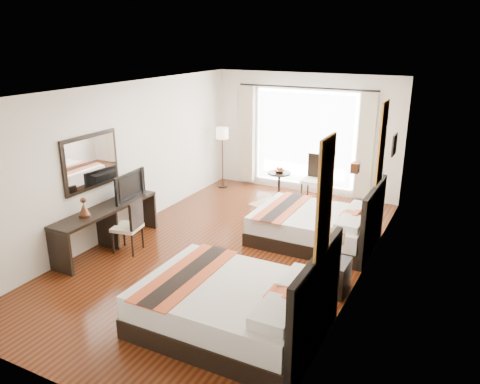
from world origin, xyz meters
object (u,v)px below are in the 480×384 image
at_px(bed_far, 318,226).
at_px(fruit_bowl, 279,171).
at_px(table_lamp, 336,239).
at_px(desk_chair, 129,236).
at_px(nightstand, 333,276).
at_px(console_desk, 107,228).
at_px(bed_near, 236,306).
at_px(window_chair, 314,188).
at_px(television, 126,185).
at_px(side_table, 279,185).
at_px(vase, 332,262).
at_px(floor_lamp, 222,137).

relative_size(bed_far, fruit_bowl, 9.14).
height_order(table_lamp, desk_chair, desk_chair).
relative_size(nightstand, console_desk, 0.23).
bearing_deg(bed_near, table_lamp, 63.82).
bearing_deg(bed_near, bed_far, 88.49).
bearing_deg(window_chair, desk_chair, -26.30).
height_order(television, fruit_bowl, television).
bearing_deg(side_table, nightstand, -56.50).
distance_m(console_desk, window_chair, 4.69).
xyz_separation_m(television, desk_chair, (0.41, -0.50, -0.72)).
distance_m(bed_near, television, 3.61).
bearing_deg(vase, fruit_bowl, 122.21).
bearing_deg(bed_near, television, 151.79).
relative_size(bed_near, fruit_bowl, 9.85).
bearing_deg(window_chair, bed_far, 21.25).
bearing_deg(window_chair, vase, 22.74).
xyz_separation_m(bed_near, vase, (0.85, 1.28, 0.23)).
height_order(nightstand, fruit_bowl, fruit_bowl).
xyz_separation_m(bed_near, bed_far, (0.08, 3.05, -0.02)).
height_order(fruit_bowl, window_chair, window_chair).
relative_size(vase, side_table, 0.20).
relative_size(table_lamp, console_desk, 0.18).
height_order(nightstand, television, television).
relative_size(vase, console_desk, 0.06).
xyz_separation_m(bed_far, window_chair, (-0.77, 2.07, 0.01)).
relative_size(television, window_chair, 0.82).
bearing_deg(table_lamp, desk_chair, -172.65).
height_order(nightstand, vase, vase).
distance_m(nightstand, side_table, 4.22).
height_order(bed_far, window_chair, bed_far).
relative_size(console_desk, television, 2.51).
relative_size(table_lamp, desk_chair, 0.43).
distance_m(console_desk, television, 0.84).
height_order(nightstand, desk_chair, desk_chair).
relative_size(bed_far, television, 2.44).
xyz_separation_m(vase, console_desk, (-4.00, -0.15, -0.18)).
relative_size(desk_chair, side_table, 1.55).
bearing_deg(fruit_bowl, window_chair, 9.71).
xyz_separation_m(desk_chair, side_table, (1.23, 3.83, 0.02)).
xyz_separation_m(bed_near, side_table, (-1.49, 5.00, -0.03)).
bearing_deg(console_desk, fruit_bowl, 66.67).
distance_m(table_lamp, desk_chair, 3.58).
height_order(bed_far, fruit_bowl, bed_far).
bearing_deg(television, floor_lamp, -6.37).
relative_size(nightstand, desk_chair, 0.54).
relative_size(bed_far, console_desk, 0.97).
distance_m(side_table, window_chair, 0.81).
height_order(bed_near, bed_far, bed_near).
xyz_separation_m(nightstand, table_lamp, (-0.04, 0.15, 0.53)).
bearing_deg(console_desk, nightstand, 5.07).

